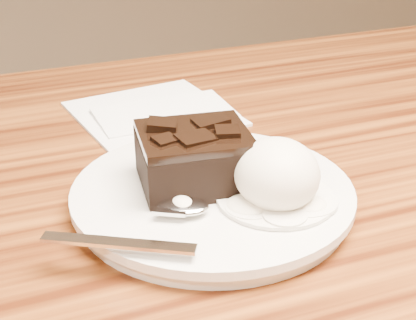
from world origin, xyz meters
name	(u,v)px	position (x,y,z in m)	size (l,w,h in m)	color
plate	(213,198)	(-0.09, -0.01, 0.76)	(0.23, 0.23, 0.02)	silver
brownie	(194,162)	(-0.10, 0.00, 0.79)	(0.09, 0.08, 0.04)	black
ice_cream_scoop	(277,174)	(-0.05, -0.05, 0.79)	(0.07, 0.07, 0.06)	white
melt_puddle	(276,199)	(-0.05, -0.05, 0.77)	(0.09, 0.09, 0.00)	white
spoon	(182,208)	(-0.12, -0.04, 0.77)	(0.03, 0.16, 0.01)	silver
napkin	(153,112)	(-0.07, 0.20, 0.75)	(0.16, 0.16, 0.01)	white
crumb_a	(264,207)	(-0.06, -0.06, 0.77)	(0.01, 0.01, 0.00)	black
crumb_b	(258,223)	(-0.08, -0.07, 0.77)	(0.01, 0.01, 0.00)	black
crumb_c	(244,194)	(-0.07, -0.03, 0.77)	(0.01, 0.00, 0.00)	black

